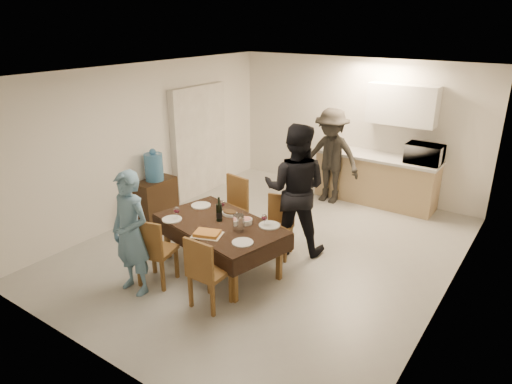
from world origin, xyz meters
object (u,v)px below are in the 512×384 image
at_px(water_pitcher, 238,223).
at_px(person_kitchen, 331,156).
at_px(water_jug, 154,167).
at_px(wine_bottle, 219,209).
at_px(dining_table, 220,225).
at_px(microwave, 425,154).
at_px(console, 156,198).
at_px(person_far, 295,189).
at_px(person_near, 131,233).
at_px(savoury_tart, 207,233).

relative_size(water_pitcher, person_kitchen, 0.12).
relative_size(water_jug, wine_bottle, 1.37).
xyz_separation_m(dining_table, microwave, (1.66, 3.56, 0.42)).
bearing_deg(console, person_far, 6.51).
xyz_separation_m(person_near, person_far, (1.10, 2.10, 0.16)).
bearing_deg(person_far, water_pitcher, 60.21).
xyz_separation_m(water_jug, person_near, (1.49, -1.80, -0.10)).
distance_m(water_pitcher, person_kitchen, 3.17).
bearing_deg(wine_bottle, microwave, 64.07).
relative_size(water_pitcher, microwave, 0.36).
distance_m(water_pitcher, savoury_tart, 0.42).
distance_m(wine_bottle, water_pitcher, 0.42).
distance_m(dining_table, console, 2.20).
bearing_deg(microwave, person_kitchen, 16.20).
distance_m(water_pitcher, person_near, 1.35).
bearing_deg(water_pitcher, dining_table, 171.87).
distance_m(water_jug, savoury_tart, 2.43).
relative_size(water_jug, savoury_tart, 1.27).
distance_m(savoury_tart, person_kitchen, 3.49).
distance_m(console, water_jug, 0.57).
bearing_deg(water_jug, person_near, -50.38).
xyz_separation_m(dining_table, console, (-2.04, 0.75, -0.32)).
distance_m(water_pitcher, microwave, 3.85).
xyz_separation_m(dining_table, person_near, (-0.55, -1.05, 0.14)).
height_order(console, person_kitchen, person_kitchen).
bearing_deg(water_pitcher, water_jug, 161.43).
xyz_separation_m(dining_table, water_pitcher, (0.35, -0.05, 0.14)).
bearing_deg(person_near, person_kitchen, 81.48).
bearing_deg(console, water_pitcher, -18.57).
height_order(person_far, person_kitchen, person_far).
height_order(water_pitcher, person_near, person_near).
height_order(water_pitcher, savoury_tart, water_pitcher).
height_order(dining_table, person_far, person_far).
relative_size(dining_table, savoury_tart, 5.29).
relative_size(microwave, person_far, 0.31).
height_order(water_jug, water_pitcher, water_jug).
height_order(water_pitcher, microwave, microwave).
height_order(water_jug, savoury_tart, water_jug).
xyz_separation_m(wine_bottle, savoury_tart, (0.15, -0.43, -0.15)).
relative_size(water_pitcher, savoury_tart, 0.60).
relative_size(water_pitcher, person_far, 0.11).
distance_m(dining_table, person_near, 1.19).
bearing_deg(wine_bottle, person_kitchen, 87.04).
bearing_deg(water_pitcher, console, 161.43).
height_order(console, savoury_tart, savoury_tart).
height_order(microwave, person_kitchen, person_kitchen).
relative_size(water_jug, water_pitcher, 2.14).
distance_m(wine_bottle, person_near, 1.21).
bearing_deg(dining_table, console, 172.45).
relative_size(console, microwave, 1.19).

